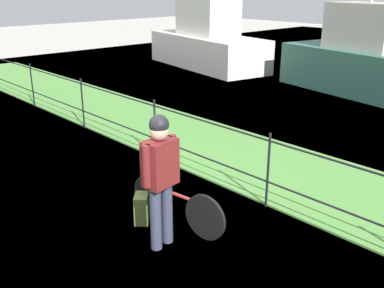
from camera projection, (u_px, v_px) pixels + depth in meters
The scene contains 10 objects.
ground_plane at pixel (90, 225), 6.00m from camera, with size 60.00×60.00×0.00m, color #B2ADA3.
grass_strip at pixel (251, 160), 8.16m from camera, with size 27.00×2.40×0.03m, color #569342.
iron_fence at pixel (205, 142), 7.16m from camera, with size 18.04×0.04×1.12m.
bicycle_main at pixel (175, 204), 5.87m from camera, with size 1.55×0.28×0.61m.
wooden_crate at pixel (156, 168), 5.93m from camera, with size 0.34×0.24×0.28m, color brown.
terrier_dog at pixel (157, 154), 5.84m from camera, with size 0.32×0.18×0.18m.
cyclist_person at pixel (160, 170), 5.21m from camera, with size 0.31×0.54×1.68m.
backpack_on_paving at pixel (142, 208), 6.02m from camera, with size 0.28×0.18×0.40m, color olive.
moored_boat_mid at pixel (363, 61), 12.98m from camera, with size 5.13×2.83×4.16m.
moored_boat_far at pixel (207, 43), 17.10m from camera, with size 5.71×2.99×4.14m.
Camera 1 is at (4.80, -2.59, 3.07)m, focal length 41.64 mm.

